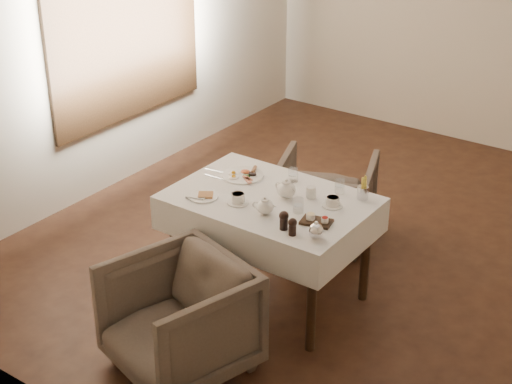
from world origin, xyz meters
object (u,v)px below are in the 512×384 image
object	(u,v)px
armchair_near	(179,319)
teapot_centre	(286,188)
table	(270,213)
breakfast_plate	(243,175)
armchair_far	(326,199)

from	to	relation	value
armchair_near	teapot_centre	distance (m)	1.10
table	breakfast_plate	world-z (taller)	breakfast_plate
armchair_far	breakfast_plate	distance (m)	0.90
armchair_near	teapot_centre	world-z (taller)	teapot_centre
armchair_far	breakfast_plate	world-z (taller)	breakfast_plate
teapot_centre	armchair_near	bearing A→B (deg)	-89.10
table	teapot_centre	world-z (taller)	teapot_centre
armchair_near	breakfast_plate	size ratio (longest dim) A/B	2.66
breakfast_plate	teapot_centre	bearing A→B (deg)	-12.60
table	armchair_near	size ratio (longest dim) A/B	1.69
armchair_far	teapot_centre	size ratio (longest dim) A/B	4.35
armchair_near	armchair_far	xyz separation A→B (m)	(-0.11, 1.85, -0.01)
armchair_far	teapot_centre	world-z (taller)	teapot_centre
armchair_near	armchair_far	distance (m)	1.85
armchair_near	breakfast_plate	xyz separation A→B (m)	(-0.33, 1.09, 0.42)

